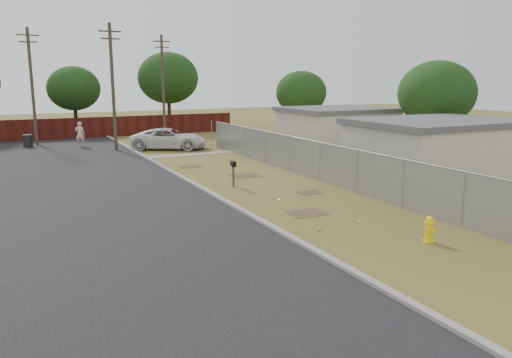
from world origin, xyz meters
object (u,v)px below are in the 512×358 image
fire_hydrant (429,230)px  mailbox (233,166)px  trash_bin (28,141)px  pedestrian (80,134)px  pickup_truck (169,139)px

fire_hydrant → mailbox: size_ratio=0.70×
fire_hydrant → trash_bin: trash_bin is taller
pedestrian → trash_bin: (-3.63, 1.65, -0.48)m
pedestrian → trash_bin: pedestrian is taller
fire_hydrant → pickup_truck: bearing=92.7°
pickup_truck → trash_bin: 11.08m
pickup_truck → pedestrian: pedestrian is taller
pedestrian → mailbox: bearing=128.2°
pickup_truck → trash_bin: bearing=85.6°
mailbox → pickup_truck: 14.17m
mailbox → trash_bin: bearing=112.5°
fire_hydrant → mailbox: 10.73m
mailbox → fire_hydrant: bearing=-78.0°
fire_hydrant → pedestrian: 29.68m
fire_hydrant → pedestrian: pedestrian is taller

